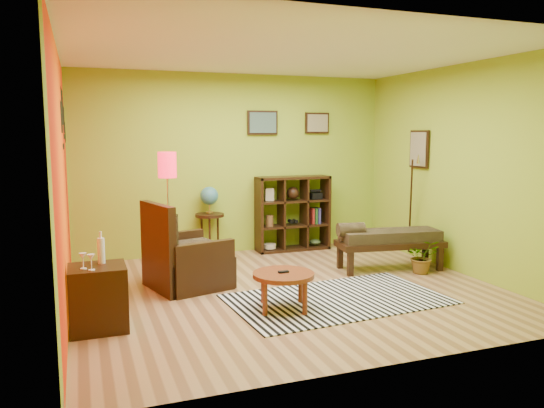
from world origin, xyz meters
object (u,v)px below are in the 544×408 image
object	(u,v)px
coffee_table	(283,278)
cube_shelf	(294,213)
bench	(387,239)
armchair	(184,261)
potted_plant	(422,260)
floor_lamp	(167,176)
globe_table	(209,204)
side_cabinet	(98,297)

from	to	relation	value
coffee_table	cube_shelf	distance (m)	2.96
cube_shelf	bench	bearing A→B (deg)	-65.58
armchair	potted_plant	world-z (taller)	armchair
armchair	cube_shelf	world-z (taller)	cube_shelf
floor_lamp	potted_plant	xyz separation A→B (m)	(3.24, -1.03, -1.15)
cube_shelf	potted_plant	bearing A→B (deg)	-60.82
floor_lamp	globe_table	distance (m)	1.31
coffee_table	potted_plant	size ratio (longest dim) A/B	1.41
side_cabinet	floor_lamp	world-z (taller)	floor_lamp
globe_table	floor_lamp	bearing A→B (deg)	-129.59
armchair	cube_shelf	distance (m)	2.56
coffee_table	armchair	xyz separation A→B (m)	(-0.85, 1.20, -0.03)
coffee_table	side_cabinet	xyz separation A→B (m)	(-1.89, 0.07, -0.03)
armchair	floor_lamp	size ratio (longest dim) A/B	0.65
side_cabinet	globe_table	xyz separation A→B (m)	(1.73, 2.64, 0.50)
coffee_table	globe_table	xyz separation A→B (m)	(-0.16, 2.71, 0.47)
floor_lamp	armchair	bearing A→B (deg)	-81.85
floor_lamp	globe_table	bearing A→B (deg)	50.41
floor_lamp	potted_plant	bearing A→B (deg)	-17.68
cube_shelf	potted_plant	world-z (taller)	cube_shelf
side_cabinet	globe_table	distance (m)	3.19
coffee_table	cube_shelf	size ratio (longest dim) A/B	0.55
floor_lamp	potted_plant	world-z (taller)	floor_lamp
bench	armchair	bearing A→B (deg)	177.31
floor_lamp	globe_table	xyz separation A→B (m)	(0.77, 0.93, -0.52)
globe_table	bench	world-z (taller)	globe_table
armchair	globe_table	distance (m)	1.73
coffee_table	floor_lamp	bearing A→B (deg)	117.62
side_cabinet	potted_plant	distance (m)	4.26
side_cabinet	potted_plant	world-z (taller)	side_cabinet
armchair	floor_lamp	distance (m)	1.17
globe_table	bench	size ratio (longest dim) A/B	0.70
cube_shelf	floor_lamp	bearing A→B (deg)	-157.07
coffee_table	bench	distance (m)	2.23
armchair	bench	world-z (taller)	armchair
coffee_table	floor_lamp	size ratio (longest dim) A/B	0.40
cube_shelf	globe_table	bearing A→B (deg)	179.17
coffee_table	armchair	world-z (taller)	armchair
side_cabinet	floor_lamp	distance (m)	2.21
bench	potted_plant	size ratio (longest dim) A/B	3.25
floor_lamp	side_cabinet	bearing A→B (deg)	-119.34
bench	cube_shelf	bearing A→B (deg)	114.42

